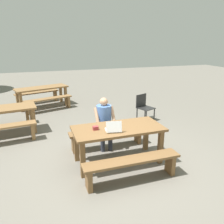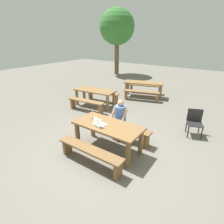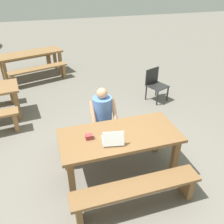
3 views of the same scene
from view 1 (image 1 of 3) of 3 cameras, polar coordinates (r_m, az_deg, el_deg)
name	(u,v)px [view 1 (image 1 of 3)]	position (r m, az deg, el deg)	size (l,w,h in m)	color
ground_plane	(118,161)	(4.86, 1.47, -12.22)	(30.00, 30.00, 0.00)	slate
picnic_table_front	(118,133)	(4.58, 1.54, -5.20)	(1.79, 0.84, 0.76)	brown
bench_near	(132,164)	(4.12, 5.06, -12.92)	(1.77, 0.30, 0.44)	brown
bench_far	(107,134)	(5.32, -1.19, -5.49)	(1.77, 0.30, 0.44)	brown
laptop	(113,128)	(4.33, 0.33, -4.15)	(0.34, 0.32, 0.22)	white
small_pouch	(96,128)	(4.42, -4.14, -4.02)	(0.10, 0.08, 0.07)	#993338
person_seated	(104,119)	(5.14, -1.91, -1.86)	(0.44, 0.42, 1.20)	#333847
plastic_chair	(144,106)	(7.19, 8.02, 1.38)	(0.57, 0.57, 0.79)	#262626
picnic_table_mid	(42,90)	(8.90, -17.17, 5.18)	(1.99, 1.18, 0.74)	olive
bench_mid_south	(48,101)	(8.39, -15.61, 2.61)	(1.70, 0.77, 0.45)	olive
bench_mid_north	(37,95)	(9.54, -18.25, 4.15)	(1.70, 0.77, 0.45)	olive
picnic_table_rear	(0,112)	(6.62, -26.17, -0.09)	(1.83, 0.91, 0.73)	olive
bench_rear_south	(2,131)	(6.09, -25.82, -4.24)	(1.61, 0.47, 0.45)	olive
bench_rear_north	(2,115)	(7.33, -25.89, -0.70)	(1.61, 0.47, 0.45)	olive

